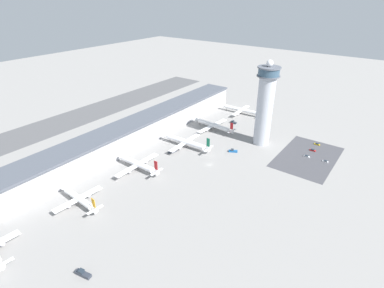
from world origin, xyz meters
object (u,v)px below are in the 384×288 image
Objects in this scene: service_truck_catering at (172,151)px; car_yellow_taxi at (313,150)px; control_tower at (265,104)px; airplane_gate_echo at (213,125)px; car_navy_sedan at (325,161)px; service_truck_baggage at (233,151)px; service_truck_water at (83,274)px; service_truck_fuel at (233,122)px; car_red_hatchback at (317,144)px; airplane_gate_delta at (186,142)px; car_green_van at (307,156)px; airplane_gate_bravo at (79,199)px; airplane_gate_foxtrot at (242,110)px; airplane_gate_charlie at (138,164)px.

car_yellow_taxi is at bearing -52.10° from service_truck_catering.
control_tower is 1.63× the size of airplane_gate_echo.
service_truck_catering is at bearing 119.19° from car_navy_sedan.
airplane_gate_echo is 45.43m from service_truck_baggage.
service_truck_water is at bearing 177.50° from control_tower.
control_tower is 44.86m from service_truck_baggage.
control_tower is at bearing -2.50° from service_truck_water.
service_truck_fuel is 78.68m from car_red_hatchback.
car_green_van is at bearing -63.60° from airplane_gate_delta.
airplane_gate_bravo is 166.51m from car_green_van.
car_green_van is at bearing 92.28° from car_navy_sedan.
service_truck_catering is 80.80m from service_truck_fuel.
airplane_gate_foxtrot is 98.46m from car_green_van.
airplane_gate_echo reaches higher than car_red_hatchback.
airplane_gate_bravo is 163.74m from service_truck_fuel.
service_truck_catering reaches higher than car_green_van.
airplane_gate_bravo is 5.73× the size of service_truck_fuel.
service_truck_water reaches higher than car_yellow_taxi.
control_tower reaches higher than airplane_gate_delta.
control_tower is at bearing 106.56° from car_yellow_taxi.
service_truck_water is (-112.62, -41.68, 0.11)m from service_truck_catering.
service_truck_catering is (-107.61, 4.11, -3.11)m from airplane_gate_foxtrot.
car_red_hatchback is (165.13, -91.41, -3.72)m from airplane_gate_bravo.
car_yellow_taxi is 1.01× the size of car_red_hatchback.
service_truck_baggage is at bearing 136.44° from car_red_hatchback.
airplane_gate_charlie is at bearing 29.64° from service_truck_water.
car_yellow_taxi is at bearing -3.23° from car_green_van.
airplane_gate_delta is 5.38× the size of service_truck_water.
control_tower reaches higher than airplane_gate_charlie.
service_truck_baggage reaches higher than car_navy_sedan.
airplane_gate_charlie is at bearing 146.91° from service_truck_baggage.
airplane_gate_bravo is at bearing 151.03° from car_red_hatchback.
airplane_gate_delta is 5.96× the size of service_truck_catering.
airplane_gate_echo is at bearing 177.68° from airplane_gate_foxtrot.
car_navy_sedan is at bearing -87.72° from car_green_van.
service_truck_catering is 120.09m from service_truck_water.
airplane_gate_charlie reaches higher than car_yellow_taxi.
airplane_gate_delta reaches higher than car_red_hatchback.
airplane_gate_charlie is 147.93m from car_red_hatchback.
airplane_gate_charlie is at bearing 150.32° from control_tower.
car_red_hatchback is (194.73, -46.80, -0.46)m from service_truck_water.
car_green_van is at bearing -121.39° from airplane_gate_foxtrot.
car_navy_sedan is at bearing -90.47° from control_tower.
car_navy_sedan is (169.53, -60.19, -0.48)m from service_truck_water.
airplane_gate_echo is 5.63× the size of service_truck_catering.
service_truck_fuel is at bearing 9.38° from service_truck_water.
car_green_van is (27.02, -49.80, -0.37)m from service_truck_baggage.
car_green_van is 0.98× the size of car_red_hatchback.
service_truck_fuel is at bearing -6.41° from airplane_gate_charlie.
airplane_gate_delta is at bearing 116.40° from car_green_van.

